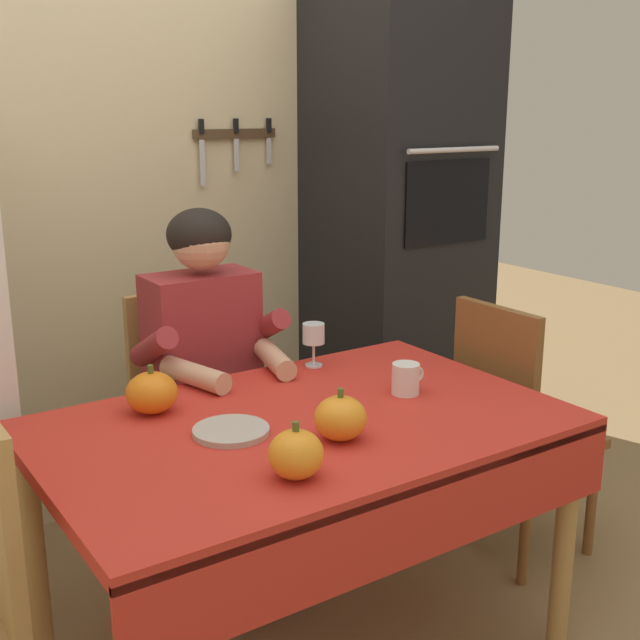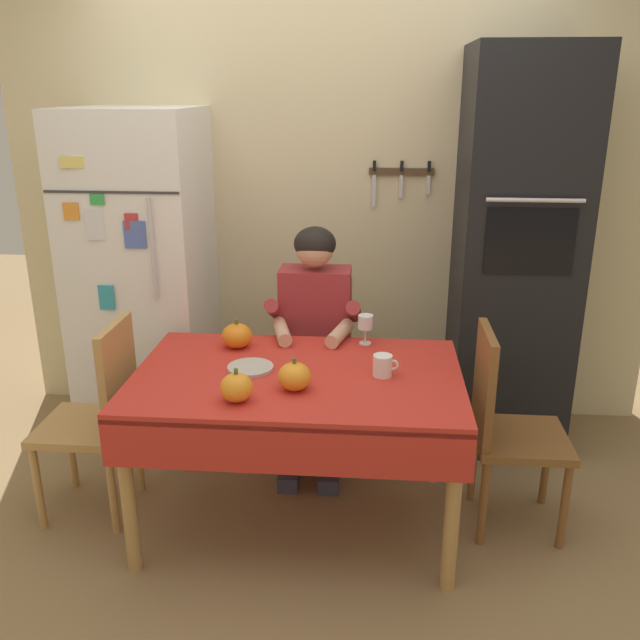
% 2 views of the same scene
% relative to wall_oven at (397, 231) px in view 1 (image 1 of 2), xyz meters
% --- Properties ---
extents(back_wall_assembly, '(3.70, 0.13, 2.60)m').
position_rel_wall_oven_xyz_m(back_wall_assembly, '(-1.00, 0.35, 0.25)').
color(back_wall_assembly, beige).
rests_on(back_wall_assembly, ground).
extents(wall_oven, '(0.60, 0.64, 2.10)m').
position_rel_wall_oven_xyz_m(wall_oven, '(0.00, 0.00, 0.00)').
color(wall_oven, black).
rests_on(wall_oven, ground).
extents(dining_table, '(1.40, 0.90, 0.74)m').
position_rel_wall_oven_xyz_m(dining_table, '(-1.05, -0.92, -0.39)').
color(dining_table, tan).
rests_on(dining_table, ground).
extents(chair_behind_person, '(0.40, 0.40, 0.93)m').
position_rel_wall_oven_xyz_m(chair_behind_person, '(-1.03, -0.13, -0.54)').
color(chair_behind_person, tan).
rests_on(chair_behind_person, ground).
extents(seated_person, '(0.47, 0.55, 1.25)m').
position_rel_wall_oven_xyz_m(seated_person, '(-1.03, -0.32, -0.31)').
color(seated_person, '#38384C').
rests_on(seated_person, ground).
extents(chair_right_side, '(0.40, 0.40, 0.93)m').
position_rel_wall_oven_xyz_m(chair_right_side, '(-0.15, -0.83, -0.54)').
color(chair_right_side, brown).
rests_on(chair_right_side, ground).
extents(coffee_mug, '(0.11, 0.08, 0.09)m').
position_rel_wall_oven_xyz_m(coffee_mug, '(-0.69, -0.90, -0.26)').
color(coffee_mug, white).
rests_on(coffee_mug, dining_table).
extents(wine_glass, '(0.07, 0.07, 0.14)m').
position_rel_wall_oven_xyz_m(wine_glass, '(-0.77, -0.53, -0.21)').
color(wine_glass, white).
rests_on(wine_glass, dining_table).
extents(pumpkin_large, '(0.14, 0.14, 0.14)m').
position_rel_wall_oven_xyz_m(pumpkin_large, '(-1.37, -0.62, -0.25)').
color(pumpkin_large, orange).
rests_on(pumpkin_large, dining_table).
extents(pumpkin_medium, '(0.13, 0.13, 0.14)m').
position_rel_wall_oven_xyz_m(pumpkin_medium, '(-1.04, -1.06, -0.25)').
color(pumpkin_medium, orange).
rests_on(pumpkin_medium, dining_table).
extents(pumpkin_small, '(0.13, 0.13, 0.14)m').
position_rel_wall_oven_xyz_m(pumpkin_small, '(-1.25, -1.19, -0.25)').
color(pumpkin_small, orange).
rests_on(pumpkin_small, dining_table).
extents(serving_tray, '(0.20, 0.20, 0.02)m').
position_rel_wall_oven_xyz_m(serving_tray, '(-1.26, -0.88, -0.30)').
color(serving_tray, '#B7B2A8').
rests_on(serving_tray, dining_table).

